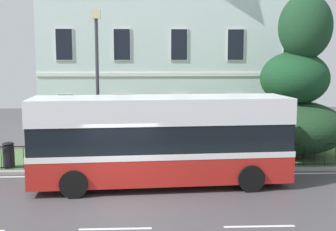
% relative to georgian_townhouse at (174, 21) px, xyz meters
% --- Properties ---
extents(ground_plane, '(60.00, 56.00, 0.18)m').
position_rel_georgian_townhouse_xyz_m(ground_plane, '(-2.53, -13.05, -7.01)').
color(ground_plane, '#464448').
extents(georgian_townhouse, '(15.28, 8.53, 13.66)m').
position_rel_georgian_townhouse_xyz_m(georgian_townhouse, '(0.00, 0.00, 0.00)').
color(georgian_townhouse, silver).
rests_on(georgian_townhouse, ground_plane).
extents(iron_verge_railing, '(19.02, 0.04, 0.97)m').
position_rel_georgian_townhouse_xyz_m(iron_verge_railing, '(0.00, -9.42, -6.37)').
color(iron_verge_railing, black).
rests_on(iron_verge_railing, ground_plane).
extents(evergreen_tree, '(4.31, 4.31, 7.41)m').
position_rel_georgian_townhouse_xyz_m(evergreen_tree, '(5.28, -7.56, -4.00)').
color(evergreen_tree, '#423328').
rests_on(evergreen_tree, ground_plane).
extents(single_decker_bus, '(9.45, 3.08, 3.28)m').
position_rel_georgian_townhouse_xyz_m(single_decker_bus, '(-1.15, -11.50, -5.27)').
color(single_decker_bus, red).
rests_on(single_decker_bus, ground_plane).
extents(street_lamp_post, '(0.36, 0.24, 6.52)m').
position_rel_georgian_townhouse_xyz_m(street_lamp_post, '(-3.74, -8.93, -3.12)').
color(street_lamp_post, '#333338').
rests_on(street_lamp_post, ground_plane).
extents(litter_bin, '(0.49, 0.49, 1.09)m').
position_rel_georgian_townhouse_xyz_m(litter_bin, '(-7.49, -9.11, -6.32)').
color(litter_bin, black).
rests_on(litter_bin, ground_plane).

